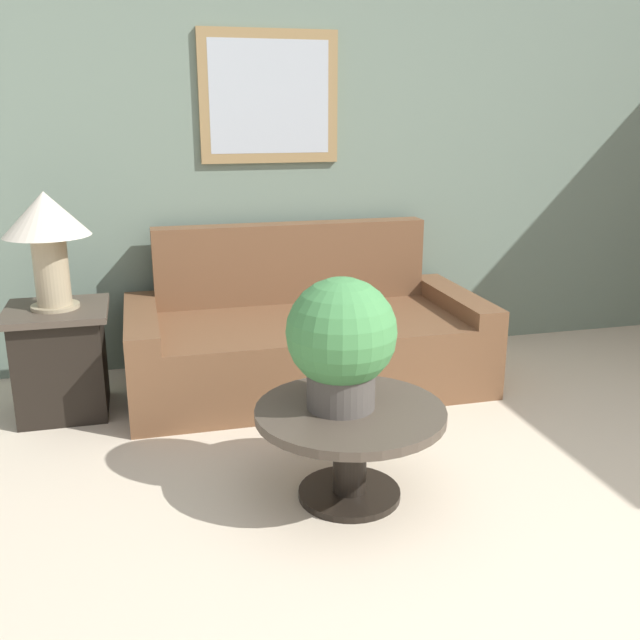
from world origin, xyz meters
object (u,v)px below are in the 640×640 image
(couch_main, at_px, (305,339))
(table_lamp, at_px, (47,227))
(coffee_table, at_px, (350,433))
(side_table, at_px, (61,360))
(potted_plant_on_table, at_px, (341,339))

(couch_main, height_order, table_lamp, table_lamp)
(coffee_table, distance_m, table_lamp, 1.92)
(table_lamp, bearing_deg, side_table, 180.00)
(coffee_table, bearing_deg, side_table, 135.02)
(side_table, height_order, potted_plant_on_table, potted_plant_on_table)
(side_table, bearing_deg, couch_main, 3.85)
(couch_main, bearing_deg, table_lamp, -176.15)
(couch_main, distance_m, potted_plant_on_table, 1.40)
(table_lamp, bearing_deg, couch_main, 3.85)
(couch_main, height_order, coffee_table, couch_main)
(couch_main, xyz_separation_m, coffee_table, (-0.12, -1.35, 0.02))
(side_table, bearing_deg, coffee_table, -44.98)
(coffee_table, height_order, side_table, side_table)
(table_lamp, bearing_deg, potted_plant_on_table, -45.16)
(coffee_table, bearing_deg, table_lamp, 135.02)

